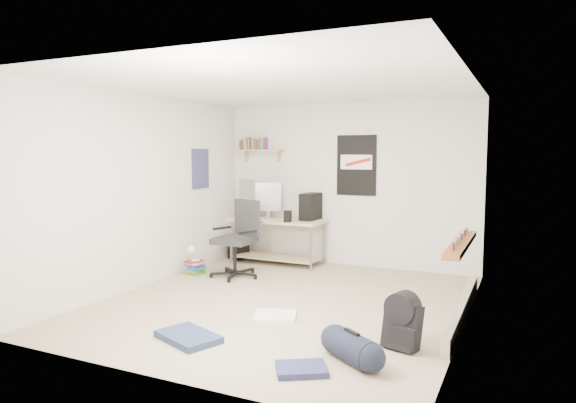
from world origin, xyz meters
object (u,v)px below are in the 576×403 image
at_px(desk, 277,240).
at_px(backpack, 402,326).
at_px(office_chair, 235,242).
at_px(book_stack, 195,264).
at_px(duffel_bag, 352,346).

distance_m(desk, backpack, 3.73).
relative_size(office_chair, book_stack, 2.41).
height_order(office_chair, book_stack, office_chair).
relative_size(desk, office_chair, 1.37).
xyz_separation_m(office_chair, book_stack, (-0.57, -0.14, -0.34)).
distance_m(duffel_bag, book_stack, 3.59).
xyz_separation_m(desk, book_stack, (-0.72, -1.19, -0.21)).
height_order(desk, duffel_bag, desk).
bearing_deg(backpack, office_chair, 164.74).
height_order(desk, backpack, desk).
bearing_deg(backpack, duffel_bag, -106.74).
bearing_deg(desk, backpack, -70.08).
distance_m(desk, duffel_bag, 3.91).
relative_size(desk, backpack, 3.68).
height_order(desk, book_stack, desk).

